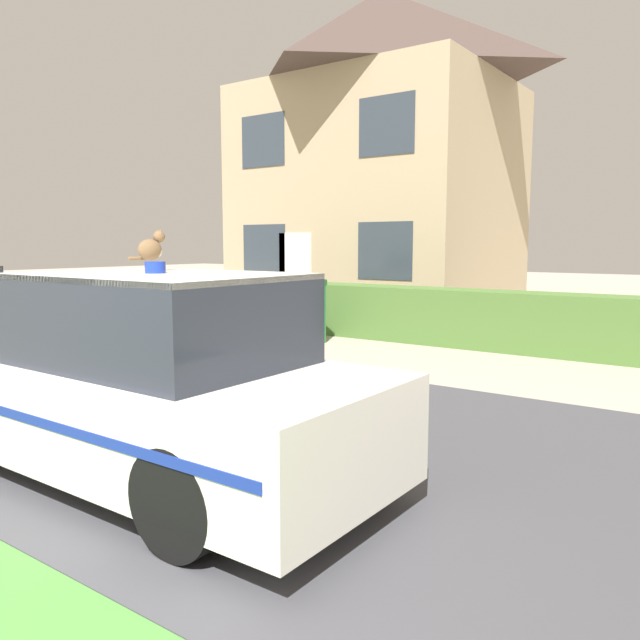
{
  "coord_description": "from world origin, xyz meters",
  "views": [
    {
      "loc": [
        2.95,
        -1.02,
        1.83
      ],
      "look_at": [
        -0.76,
        4.15,
        1.05
      ],
      "focal_mm": 35.0,
      "sensor_mm": 36.0,
      "label": 1
    }
  ],
  "objects": [
    {
      "name": "road_strip",
      "position": [
        0.0,
        3.54,
        0.01
      ],
      "size": [
        28.0,
        5.48,
        0.01
      ],
      "primitive_type": "cube",
      "color": "#424247",
      "rests_on": "ground"
    },
    {
      "name": "garden_hedge",
      "position": [
        -1.09,
        9.51,
        0.51
      ],
      "size": [
        12.0,
        0.82,
        1.02
      ],
      "primitive_type": "cube",
      "color": "#4C7233",
      "rests_on": "ground"
    },
    {
      "name": "police_car",
      "position": [
        -1.0,
        2.02,
        0.76
      ],
      "size": [
        4.41,
        1.64,
        1.69
      ],
      "rotation": [
        0.0,
        0.0,
        3.14
      ],
      "color": "black",
      "rests_on": "road_strip"
    },
    {
      "name": "house_left",
      "position": [
        -5.9,
        14.1,
        4.35
      ],
      "size": [
        6.84,
        5.87,
        8.53
      ],
      "color": "tan",
      "rests_on": "ground"
    },
    {
      "name": "wheelie_bin",
      "position": [
        -4.01,
        8.15,
        0.59
      ],
      "size": [
        0.79,
        0.82,
        1.18
      ],
      "rotation": [
        0.0,
        0.0,
        -0.36
      ],
      "color": "#23662D",
      "rests_on": "ground"
    },
    {
      "name": "cat",
      "position": [
        -1.06,
        2.26,
        1.8
      ],
      "size": [
        0.21,
        0.25,
        0.25
      ],
      "rotation": [
        0.0,
        0.0,
        1.3
      ],
      "color": "brown",
      "rests_on": "police_car"
    }
  ]
}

